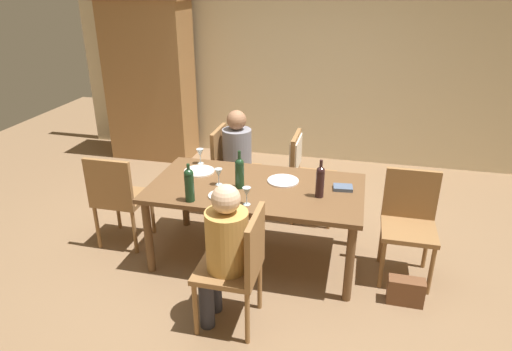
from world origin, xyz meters
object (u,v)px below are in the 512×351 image
at_px(chair_right_end, 409,217).
at_px(person_woman_host, 224,246).
at_px(chair_near, 240,262).
at_px(wine_bottle_short_olive, 240,172).
at_px(wine_glass_near_right, 219,173).
at_px(chair_far_left, 229,164).
at_px(chair_far_right, 303,165).
at_px(wine_glass_centre, 200,153).
at_px(wine_glass_near_left, 247,193).
at_px(dinner_plate_guest_right, 283,181).
at_px(dinner_plate_guest_left, 222,196).
at_px(handbag, 406,291).
at_px(dining_table, 256,194).
at_px(wine_bottle_dark_red, 320,181).
at_px(chair_left_end, 117,195).
at_px(dinner_plate_host, 199,171).
at_px(wine_bottle_tall_green, 189,184).
at_px(person_man_bearded, 239,154).
at_px(armoire_cabinet, 150,79).

xyz_separation_m(chair_right_end, person_woman_host, (-1.32, -0.95, 0.12)).
xyz_separation_m(chair_near, wine_bottle_short_olive, (-0.22, 0.81, 0.33)).
height_order(person_woman_host, wine_glass_near_right, person_woman_host).
height_order(chair_far_left, chair_right_end, same).
bearing_deg(chair_far_right, wine_glass_centre, -62.19).
height_order(wine_glass_near_left, dinner_plate_guest_right, wine_glass_near_left).
relative_size(wine_glass_near_left, dinner_plate_guest_left, 0.67).
bearing_deg(handbag, wine_glass_near_left, -179.93).
height_order(dining_table, person_woman_host, person_woman_host).
bearing_deg(wine_bottle_dark_red, person_woman_host, -126.10).
bearing_deg(wine_glass_centre, person_woman_host, -63.69).
distance_m(dining_table, chair_left_end, 1.30).
bearing_deg(dinner_plate_guest_right, wine_glass_centre, 164.99).
height_order(chair_left_end, dinner_plate_host, chair_left_end).
xyz_separation_m(dining_table, chair_far_right, (0.29, 0.86, -0.05)).
xyz_separation_m(wine_bottle_tall_green, dinner_plate_host, (-0.13, 0.57, -0.14)).
height_order(person_man_bearded, wine_glass_near_right, person_man_bearded).
relative_size(chair_near, wine_glass_near_left, 6.17).
bearing_deg(wine_glass_centre, person_man_bearded, 62.55).
relative_size(dining_table, wine_bottle_dark_red, 5.68).
xyz_separation_m(chair_near, wine_glass_centre, (-0.73, 1.24, 0.29)).
relative_size(chair_far_left, wine_glass_near_right, 6.17).
bearing_deg(chair_right_end, person_man_bearded, -24.85).
relative_size(chair_far_left, wine_bottle_tall_green, 2.88).
xyz_separation_m(chair_left_end, handbag, (2.59, -0.26, -0.42)).
height_order(chair_left_end, wine_glass_near_right, chair_left_end).
xyz_separation_m(person_woman_host, wine_bottle_short_olive, (-0.10, 0.81, 0.21)).
bearing_deg(chair_far_left, chair_near, 18.70).
xyz_separation_m(chair_right_end, dinner_plate_guest_left, (-1.52, -0.34, 0.20)).
height_order(wine_bottle_dark_red, dinner_plate_guest_left, wine_bottle_dark_red).
bearing_deg(chair_right_end, dining_table, 3.85).
relative_size(dining_table, person_man_bearded, 1.62).
distance_m(chair_far_left, dinner_plate_host, 0.71).
bearing_deg(chair_far_right, wine_bottle_short_olive, -24.25).
distance_m(chair_left_end, person_man_bearded, 1.32).
distance_m(person_man_bearded, wine_glass_near_right, 0.93).
relative_size(wine_glass_near_left, wine_glass_near_right, 1.00).
bearing_deg(chair_far_right, chair_far_left, -90.00).
bearing_deg(wine_bottle_short_olive, armoire_cabinet, 129.42).
bearing_deg(wine_bottle_short_olive, chair_far_left, 111.83).
relative_size(chair_right_end, dinner_plate_host, 3.29).
bearing_deg(wine_glass_near_left, chair_right_end, 18.85).
bearing_deg(wine_glass_near_left, wine_bottle_dark_red, 27.08).
bearing_deg(wine_bottle_dark_red, chair_far_left, 138.14).
height_order(person_man_bearded, dinner_plate_guest_left, person_man_bearded).
bearing_deg(dining_table, wine_glass_near_left, -88.59).
height_order(chair_far_right, handbag, chair_far_right).
bearing_deg(wine_glass_centre, dining_table, -30.46).
bearing_deg(person_man_bearded, armoire_cabinet, -130.07).
relative_size(dinner_plate_host, dinner_plate_guest_right, 1.02).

